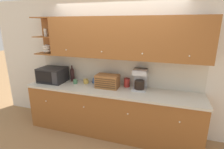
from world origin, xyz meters
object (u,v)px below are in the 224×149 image
(coffee_maker, at_px, (140,79))
(mug_blue_second, at_px, (75,82))
(mug, at_px, (86,81))
(bread_box, at_px, (107,81))
(bowl_stack_on_counter, at_px, (95,81))
(wine_bottle, at_px, (72,74))
(microwave, at_px, (53,75))
(storage_canister, at_px, (127,83))

(coffee_maker, bearing_deg, mug_blue_second, -176.26)
(mug, bearing_deg, coffee_maker, 0.02)
(bread_box, bearing_deg, bowl_stack_on_counter, 153.73)
(wine_bottle, bearing_deg, mug_blue_second, -44.44)
(microwave, relative_size, mug, 5.06)
(mug, height_order, coffee_maker, coffee_maker)
(mug, bearing_deg, storage_canister, 4.49)
(mug, xyz_separation_m, bowl_stack_on_counter, (0.18, 0.07, 0.01))
(microwave, distance_m, wine_bottle, 0.41)
(bread_box, xyz_separation_m, coffee_maker, (0.61, 0.09, 0.07))
(bread_box, bearing_deg, wine_bottle, 170.37)
(bowl_stack_on_counter, bearing_deg, mug_blue_second, -158.18)
(bread_box, bearing_deg, coffee_maker, 8.24)
(microwave, height_order, wine_bottle, wine_bottle)
(microwave, relative_size, bowl_stack_on_counter, 3.80)
(wine_bottle, distance_m, bread_box, 0.86)
(mug, height_order, bowl_stack_on_counter, bowl_stack_on_counter)
(wine_bottle, distance_m, bowl_stack_on_counter, 0.54)
(microwave, distance_m, storage_canister, 1.58)
(coffee_maker, bearing_deg, mug, -179.98)
(mug_blue_second, relative_size, bowl_stack_on_counter, 0.62)
(storage_canister, height_order, coffee_maker, coffee_maker)
(wine_bottle, height_order, bread_box, wine_bottle)
(mug_blue_second, relative_size, storage_canister, 0.52)
(microwave, xyz_separation_m, wine_bottle, (0.38, 0.16, 0.00))
(mug_blue_second, height_order, coffee_maker, coffee_maker)
(microwave, xyz_separation_m, bread_box, (1.22, 0.02, -0.02))
(wine_bottle, xyz_separation_m, bowl_stack_on_counter, (0.53, 0.01, -0.10))
(mug_blue_second, xyz_separation_m, coffee_maker, (1.31, 0.09, 0.15))
(microwave, relative_size, storage_canister, 3.16)
(bread_box, distance_m, coffee_maker, 0.62)
(coffee_maker, bearing_deg, bowl_stack_on_counter, 175.80)
(coffee_maker, bearing_deg, storage_canister, 165.93)
(mug_blue_second, distance_m, coffee_maker, 1.33)
(bread_box, relative_size, storage_canister, 2.53)
(wine_bottle, xyz_separation_m, storage_canister, (1.19, 0.01, -0.07))
(mug_blue_second, bearing_deg, storage_canister, 8.24)
(microwave, distance_m, mug, 0.74)
(wine_bottle, distance_m, mug, 0.37)
(bread_box, distance_m, storage_canister, 0.38)
(storage_canister, xyz_separation_m, coffee_maker, (0.26, -0.07, 0.11))
(coffee_maker, bearing_deg, wine_bottle, 177.84)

